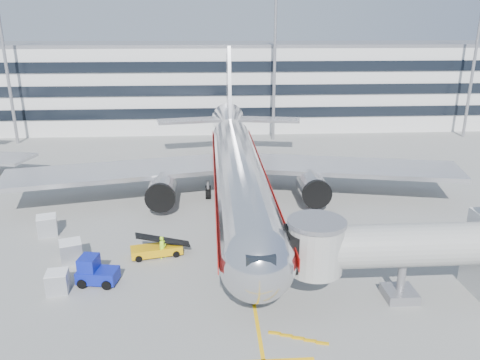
{
  "coord_description": "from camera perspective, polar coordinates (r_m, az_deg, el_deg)",
  "views": [
    {
      "loc": [
        -2.85,
        -36.49,
        18.61
      ],
      "look_at": [
        0.05,
        7.77,
        4.0
      ],
      "focal_mm": 35.0,
      "sensor_mm": 36.0,
      "label": 1
    }
  ],
  "objects": [
    {
      "name": "cargo_container_right",
      "position": [
        47.45,
        -22.46,
        -5.12
      ],
      "size": [
        2.16,
        2.16,
        1.83
      ],
      "color": "#B9BCC1",
      "rests_on": "ground"
    },
    {
      "name": "main_jet",
      "position": [
        50.39,
        -0.35,
        1.66
      ],
      "size": [
        50.95,
        48.7,
        16.06
      ],
      "color": "silver",
      "rests_on": "ground"
    },
    {
      "name": "belt_loader",
      "position": [
        40.73,
        -10.14,
        -8.3
      ],
      "size": [
        4.62,
        2.41,
        2.16
      ],
      "color": "#D59A08",
      "rests_on": "ground"
    },
    {
      "name": "baggage_tug",
      "position": [
        37.63,
        -17.24,
        -10.64
      ],
      "size": [
        3.18,
        2.29,
        2.21
      ],
      "color": "#0D1A96",
      "rests_on": "ground"
    },
    {
      "name": "ramp_worker",
      "position": [
        40.11,
        -9.41,
        -8.11
      ],
      "size": [
        0.84,
        0.84,
        1.97
      ],
      "primitive_type": "imported",
      "rotation": [
        0.0,
        0.0,
        0.76
      ],
      "color": "#B6F81A",
      "rests_on": "ground"
    },
    {
      "name": "terminal",
      "position": [
        95.1,
        -2.05,
        11.7
      ],
      "size": [
        150.0,
        24.25,
        15.6
      ],
      "color": "silver",
      "rests_on": "ground"
    },
    {
      "name": "cargo_container_front",
      "position": [
        37.5,
        -21.35,
        -11.49
      ],
      "size": [
        1.68,
        1.68,
        1.61
      ],
      "color": "#B9BCC1",
      "rests_on": "ground"
    },
    {
      "name": "cargo_container_left",
      "position": [
        41.48,
        -19.9,
        -8.2
      ],
      "size": [
        2.17,
        2.17,
        1.81
      ],
      "color": "#B9BCC1",
      "rests_on": "ground"
    },
    {
      "name": "light_mast_east",
      "position": [
        90.48,
        26.83,
        13.99
      ],
      "size": [
        2.4,
        1.2,
        25.45
      ],
      "color": "gray",
      "rests_on": "ground"
    },
    {
      "name": "jet_bridge",
      "position": [
        35.42,
        21.97,
        -7.78
      ],
      "size": [
        17.8,
        4.5,
        7.0
      ],
      "color": "silver",
      "rests_on": "ground"
    },
    {
      "name": "light_mast_west",
      "position": [
        84.91,
        -26.83,
        13.84
      ],
      "size": [
        2.4,
        1.2,
        25.45
      ],
      "color": "gray",
      "rests_on": "ground"
    },
    {
      "name": "lead_in_line",
      "position": [
        50.16,
        -0.22,
        -3.54
      ],
      "size": [
        0.25,
        70.0,
        0.01
      ],
      "primitive_type": "cube",
      "color": "#FFB70D",
      "rests_on": "ground"
    },
    {
      "name": "light_mast_centre",
      "position": [
        79.33,
        4.27,
        15.49
      ],
      "size": [
        2.4,
        1.2,
        25.45
      ],
      "color": "gray",
      "rests_on": "ground"
    },
    {
      "name": "ground",
      "position": [
        41.07,
        0.65,
        -8.72
      ],
      "size": [
        180.0,
        180.0,
        0.0
      ],
      "primitive_type": "plane",
      "color": "gray",
      "rests_on": "ground"
    }
  ]
}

